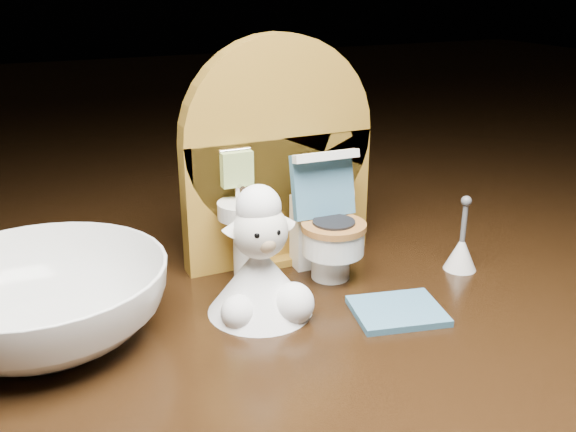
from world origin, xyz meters
name	(u,v)px	position (x,y,z in m)	size (l,w,h in m)	color
backdrop_panel	(278,166)	(0.00, 0.06, 0.07)	(0.13, 0.05, 0.15)	#A17323
toy_toilet	(326,230)	(0.02, 0.03, 0.03)	(0.04, 0.05, 0.08)	white
bath_mat	(397,311)	(0.03, -0.04, 0.00)	(0.05, 0.04, 0.00)	teal
toilet_brush	(461,250)	(0.10, 0.00, 0.01)	(0.02, 0.02, 0.05)	white
plush_lamb	(261,269)	(-0.04, 0.00, 0.03)	(0.06, 0.06, 0.08)	white
ceramic_bowl	(44,302)	(-0.16, 0.02, 0.02)	(0.13, 0.13, 0.04)	white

